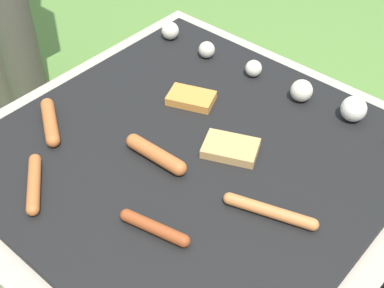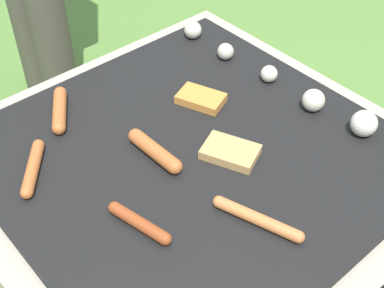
% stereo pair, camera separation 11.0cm
% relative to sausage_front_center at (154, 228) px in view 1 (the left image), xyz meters
% --- Properties ---
extents(ground_plane, '(14.00, 14.00, 0.00)m').
position_rel_sausage_front_center_xyz_m(ground_plane, '(-0.09, 0.20, -0.42)').
color(ground_plane, '#567F38').
extents(grill, '(0.89, 0.89, 0.41)m').
position_rel_sausage_front_center_xyz_m(grill, '(-0.09, 0.20, -0.22)').
color(grill, '#A89E8C').
rests_on(grill, ground_plane).
extents(sausage_front_right, '(0.13, 0.11, 0.03)m').
position_rel_sausage_front_center_xyz_m(sausage_front_right, '(-0.25, -0.08, 0.00)').
color(sausage_front_right, '#B7602D').
rests_on(sausage_front_right, grill).
extents(sausage_mid_right, '(0.18, 0.07, 0.02)m').
position_rel_sausage_front_center_xyz_m(sausage_mid_right, '(0.13, 0.17, -0.00)').
color(sausage_mid_right, '#C6753D').
rests_on(sausage_mid_right, grill).
extents(sausage_front_center, '(0.14, 0.05, 0.02)m').
position_rel_sausage_front_center_xyz_m(sausage_front_center, '(0.00, 0.00, 0.00)').
color(sausage_front_center, '#93421E').
rests_on(sausage_front_center, grill).
extents(sausage_back_center, '(0.16, 0.04, 0.03)m').
position_rel_sausage_front_center_xyz_m(sausage_back_center, '(-0.13, 0.14, 0.00)').
color(sausage_back_center, '#B7602D').
rests_on(sausage_back_center, grill).
extents(sausage_back_left, '(0.14, 0.10, 0.03)m').
position_rel_sausage_front_center_xyz_m(sausage_back_left, '(-0.37, 0.06, 0.00)').
color(sausage_back_left, '#B7602D').
rests_on(sausage_back_left, grill).
extents(bread_slice_right, '(0.13, 0.11, 0.02)m').
position_rel_sausage_front_center_xyz_m(bread_slice_right, '(-0.03, 0.25, -0.00)').
color(bread_slice_right, tan).
rests_on(bread_slice_right, grill).
extents(bread_slice_center, '(0.12, 0.10, 0.02)m').
position_rel_sausage_front_center_xyz_m(bread_slice_center, '(-0.20, 0.33, -0.00)').
color(bread_slice_center, '#D18438').
rests_on(bread_slice_center, grill).
extents(mushroom_row, '(0.71, 0.08, 0.06)m').
position_rel_sausage_front_center_xyz_m(mushroom_row, '(-0.03, 0.50, 0.01)').
color(mushroom_row, beige).
rests_on(mushroom_row, grill).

